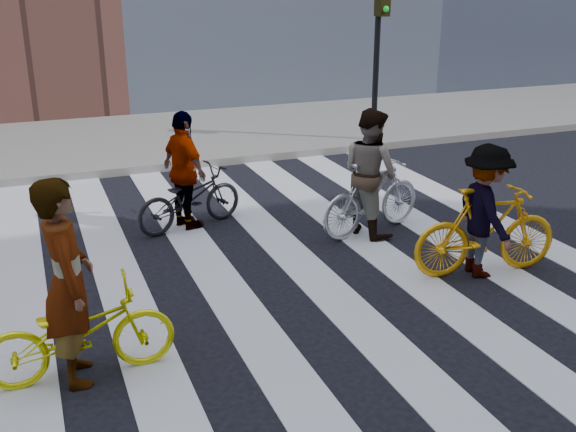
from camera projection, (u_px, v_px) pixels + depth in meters
ground at (264, 275)px, 8.18m from camera, size 100.00×100.00×0.00m
sidewalk_far at (149, 139)px, 14.73m from camera, size 100.00×5.00×0.15m
zebra_crosswalk at (264, 275)px, 8.18m from camera, size 8.25×10.00×0.01m
traffic_signal at (379, 36)px, 13.60m from camera, size 0.22×0.42×3.33m
bike_yellow_left at (80, 333)px, 5.98m from camera, size 1.68×0.59×0.88m
bike_silver_mid at (372, 197)px, 9.38m from camera, size 1.83×0.94×1.06m
bike_yellow_right at (486, 231)px, 8.06m from camera, size 1.89×0.78×1.10m
bike_dark_rear at (190, 198)px, 9.60m from camera, size 1.77×1.07×0.88m
rider_left at (68, 282)px, 5.79m from camera, size 0.45×0.69×1.89m
rider_mid at (370, 172)px, 9.24m from camera, size 0.87×1.01×1.77m
rider_right at (485, 211)px, 7.95m from camera, size 0.75×1.12×1.61m
rider_rear at (185, 171)px, 9.45m from camera, size 0.70×1.07×1.70m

